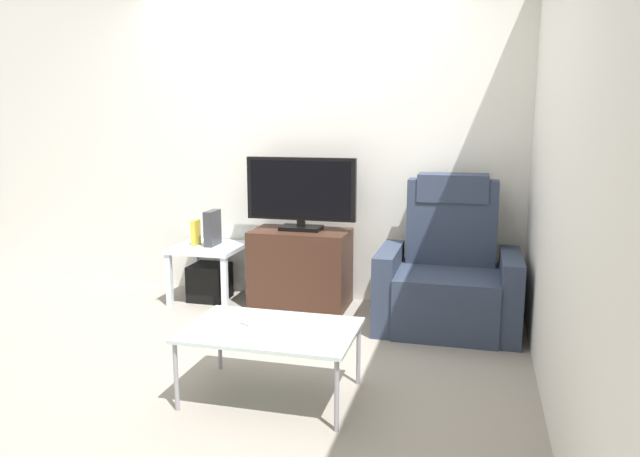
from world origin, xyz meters
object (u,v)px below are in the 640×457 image
at_px(subwoofer_box, 210,282).
at_px(television, 301,192).
at_px(recliner_armchair, 449,276).
at_px(coffee_table, 271,333).
at_px(cell_phone, 255,321).
at_px(book_upright, 196,233).
at_px(side_table, 209,254).
at_px(game_console, 212,228).
at_px(tv_stand, 301,268).

bearing_deg(subwoofer_box, television, 3.96).
height_order(recliner_armchair, coffee_table, recliner_armchair).
bearing_deg(coffee_table, cell_phone, 148.84).
bearing_deg(subwoofer_box, book_upright, -168.69).
distance_m(television, coffee_table, 1.72).
xyz_separation_m(book_upright, coffee_table, (1.18, -1.53, -0.20)).
height_order(side_table, game_console, game_console).
bearing_deg(recliner_armchair, tv_stand, 178.69).
distance_m(recliner_armchair, cell_phone, 1.64).
xyz_separation_m(tv_stand, subwoofer_box, (-0.77, -0.03, -0.16)).
xyz_separation_m(recliner_armchair, subwoofer_box, (-1.93, 0.16, -0.23)).
height_order(game_console, cell_phone, game_console).
bearing_deg(cell_phone, book_upright, 158.41).
height_order(television, subwoofer_box, television).
xyz_separation_m(tv_stand, recliner_armchair, (1.16, -0.19, 0.07)).
relative_size(subwoofer_box, game_console, 1.03).
bearing_deg(tv_stand, coffee_table, -79.09).
xyz_separation_m(side_table, coffee_table, (1.08, -1.55, -0.03)).
xyz_separation_m(television, game_console, (-0.74, -0.04, -0.31)).
distance_m(side_table, cell_phone, 1.76).
distance_m(television, recliner_armchair, 1.30).
distance_m(subwoofer_box, book_upright, 0.43).
bearing_deg(recliner_armchair, side_table, -176.55).
xyz_separation_m(tv_stand, coffee_table, (0.30, -1.58, 0.05)).
relative_size(recliner_armchair, cell_phone, 7.20).
relative_size(recliner_armchair, side_table, 2.00).
bearing_deg(coffee_table, recliner_armchair, 58.43).
bearing_deg(game_console, cell_phone, -58.02).
relative_size(recliner_armchair, subwoofer_box, 3.66).
bearing_deg(tv_stand, recliner_armchair, -9.41).
bearing_deg(subwoofer_box, side_table, 0.00).
height_order(tv_stand, television, television).
bearing_deg(cell_phone, television, 129.36).
bearing_deg(television, book_upright, -175.18).
bearing_deg(television, cell_phone, -82.93).
xyz_separation_m(subwoofer_box, coffee_table, (1.08, -1.55, 0.21)).
bearing_deg(cell_phone, subwoofer_box, 155.40).
distance_m(side_table, game_console, 0.22).
xyz_separation_m(recliner_armchair, coffee_table, (-0.85, -1.39, -0.01)).
height_order(book_upright, cell_phone, book_upright).
relative_size(book_upright, game_console, 0.73).
xyz_separation_m(coffee_table, cell_phone, (-0.11, 0.07, 0.03)).
distance_m(game_console, coffee_table, 1.89).
bearing_deg(television, game_console, -176.62).
bearing_deg(side_table, book_upright, -168.69).
xyz_separation_m(subwoofer_box, book_upright, (-0.10, -0.02, 0.42)).
distance_m(tv_stand, book_upright, 0.91).
xyz_separation_m(television, cell_phone, (0.19, -1.53, -0.52)).
bearing_deg(side_table, subwoofer_box, 0.00).
bearing_deg(tv_stand, television, 90.00).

